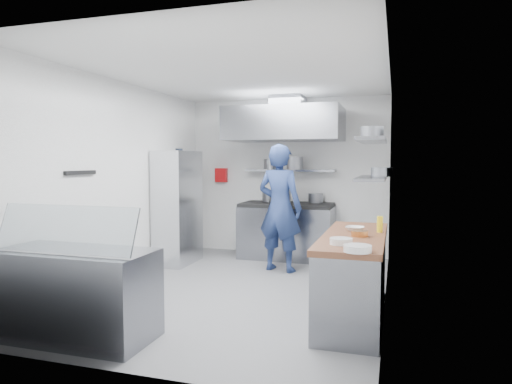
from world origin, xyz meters
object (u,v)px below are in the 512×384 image
(gas_range, at_px, (287,232))
(wire_rack, at_px, (178,207))
(display_case, at_px, (76,294))
(chef, at_px, (280,208))

(gas_range, height_order, wire_rack, wire_rack)
(wire_rack, relative_size, display_case, 1.23)
(wire_rack, height_order, display_case, wire_rack)
(chef, height_order, wire_rack, chef)
(gas_range, relative_size, chef, 0.82)
(wire_rack, bearing_deg, gas_range, 29.26)
(gas_range, relative_size, wire_rack, 0.86)
(chef, relative_size, wire_rack, 1.05)
(display_case, bearing_deg, gas_range, 74.98)
(wire_rack, bearing_deg, chef, -0.69)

